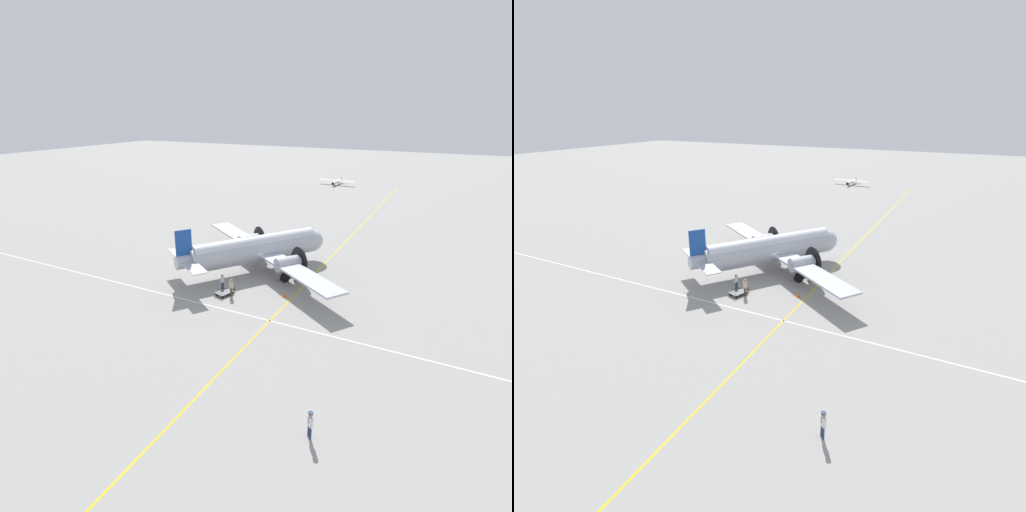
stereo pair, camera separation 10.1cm
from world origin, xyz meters
TOP-DOWN VIEW (x-y plane):
  - ground_plane at (0.00, 0.00)m, footprint 300.00×300.00m
  - apron_line_eastwest at (0.00, -6.43)m, footprint 120.00×0.16m
  - apron_line_northsouth at (-9.88, 0.00)m, footprint 0.16×120.00m
  - airliner_main at (0.37, -0.26)m, footprint 19.29×23.04m
  - crew_foreground at (-20.87, -14.09)m, footprint 0.45×0.45m
  - passenger_boarding at (-6.22, 0.70)m, footprint 0.58×0.27m
  - ramp_agent at (-7.13, -0.89)m, footprint 0.38×0.57m
  - suitcase_near_door at (-6.20, -0.57)m, footprint 0.44×0.15m
  - baggage_cart at (-7.23, -0.12)m, footprint 1.99×1.67m
  - light_aircraft_distant at (58.12, 7.49)m, footprint 6.56×8.84m
  - traffic_cone at (-4.91, -5.60)m, footprint 0.40×0.40m

SIDE VIEW (x-z plane):
  - ground_plane at x=0.00m, z-range 0.00..0.00m
  - apron_line_eastwest at x=0.00m, z-range 0.00..0.01m
  - apron_line_northsouth at x=-9.88m, z-range 0.00..0.01m
  - traffic_cone at x=-4.91m, z-range -0.02..0.51m
  - suitcase_near_door at x=-6.20m, z-range -0.02..0.52m
  - baggage_cart at x=-7.23m, z-range 0.00..0.56m
  - light_aircraft_distant at x=58.12m, z-range -0.11..1.64m
  - passenger_boarding at x=-6.22m, z-range 0.19..1.90m
  - crew_foreground at x=-20.87m, z-range 0.22..1.98m
  - ramp_agent at x=-7.13m, z-range 0.21..2.07m
  - airliner_main at x=0.37m, z-range -0.42..5.60m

